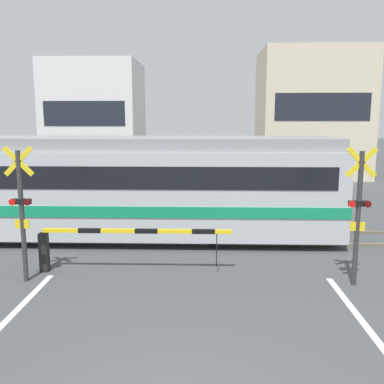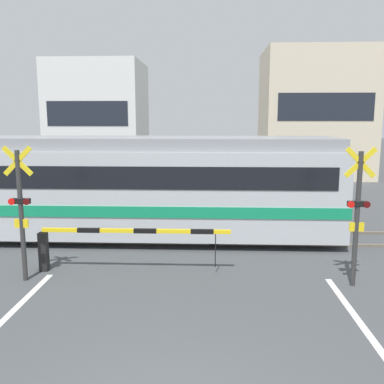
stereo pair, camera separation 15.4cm
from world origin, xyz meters
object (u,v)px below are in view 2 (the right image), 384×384
object	(u,v)px
commuter_train	(18,184)
pedestrian	(187,179)
crossing_barrier_near	(100,240)
crossing_signal_right	(357,211)
crossing_barrier_far	(253,197)
crossing_signal_left	(21,208)

from	to	relation	value
commuter_train	pedestrian	distance (m)	8.54
commuter_train	crossing_barrier_near	distance (m)	4.64
crossing_signal_right	pedestrian	size ratio (longest dim) A/B	1.92
crossing_barrier_far	crossing_signal_left	size ratio (longest dim) A/B	1.50
commuter_train	crossing_barrier_near	world-z (taller)	commuter_train
crossing_signal_left	crossing_signal_right	bearing A→B (deg)	0.00
crossing_signal_left	commuter_train	bearing A→B (deg)	115.05
crossing_signal_left	crossing_signal_right	distance (m)	7.52
commuter_train	crossing_barrier_far	world-z (taller)	commuter_train
crossing_barrier_far	pedestrian	world-z (taller)	pedestrian
commuter_train	crossing_signal_left	bearing A→B (deg)	-64.95
crossing_barrier_near	pedestrian	size ratio (longest dim) A/B	2.88
crossing_barrier_far	crossing_signal_left	xyz separation A→B (m)	(-5.91, -6.68, 0.91)
commuter_train	crossing_barrier_far	distance (m)	8.25
commuter_train	crossing_barrier_far	bearing A→B (deg)	21.07
crossing_barrier_far	crossing_barrier_near	bearing A→B (deg)	-125.54
pedestrian	crossing_signal_right	bearing A→B (deg)	-67.93
commuter_train	pedestrian	xyz separation A→B (m)	(4.94, 6.92, -0.76)
crossing_barrier_near	crossing_signal_right	bearing A→B (deg)	-6.25
commuter_train	crossing_barrier_near	xyz separation A→B (m)	(3.35, -3.08, -0.89)
crossing_barrier_near	pedestrian	world-z (taller)	pedestrian
crossing_barrier_far	pedestrian	xyz separation A→B (m)	(-2.71, 3.97, 0.12)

